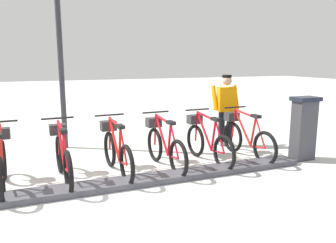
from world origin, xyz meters
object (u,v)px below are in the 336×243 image
object	(u,v)px
bike_docked_2	(164,145)
worker_near_rack	(226,107)
bike_docked_0	(245,137)
bike_docked_4	(63,156)
bike_docked_5	(2,162)
lamp_post	(59,23)
bike_docked_3	(116,150)
payment_kiosk	(304,127)
bike_docked_1	(207,141)

from	to	relation	value
bike_docked_2	worker_near_rack	world-z (taller)	worker_near_rack
bike_docked_0	bike_docked_2	size ratio (longest dim) A/B	1.00
worker_near_rack	bike_docked_4	bearing A→B (deg)	104.88
bike_docked_0	worker_near_rack	distance (m)	1.12
bike_docked_5	bike_docked_2	bearing A→B (deg)	-90.00
bike_docked_4	bike_docked_5	distance (m)	0.90
lamp_post	bike_docked_2	bearing A→B (deg)	-144.53
bike_docked_2	bike_docked_5	size ratio (longest dim) A/B	1.00
bike_docked_2	lamp_post	size ratio (longest dim) A/B	0.40
bike_docked_3	bike_docked_0	bearing A→B (deg)	-90.00
bike_docked_0	bike_docked_3	xyz separation A→B (m)	(0.00, 2.71, 0.00)
bike_docked_2	worker_near_rack	bearing A→B (deg)	-62.86
bike_docked_4	lamp_post	distance (m)	3.24
payment_kiosk	bike_docked_4	size ratio (longest dim) A/B	0.74
bike_docked_2	bike_docked_3	distance (m)	0.90
bike_docked_4	lamp_post	bearing A→B (deg)	-5.77
bike_docked_5	bike_docked_0	bearing A→B (deg)	-90.00
bike_docked_3	worker_near_rack	bearing A→B (deg)	-70.71
bike_docked_1	lamp_post	bearing A→B (deg)	48.22
payment_kiosk	worker_near_rack	distance (m)	1.79
bike_docked_2	bike_docked_4	xyz separation A→B (m)	(0.00, 1.81, 0.00)
lamp_post	worker_near_rack	bearing A→B (deg)	-109.14
payment_kiosk	bike_docked_2	bearing A→B (deg)	78.39
bike_docked_4	bike_docked_3	bearing A→B (deg)	-90.00
payment_kiosk	bike_docked_5	distance (m)	5.53
bike_docked_3	bike_docked_1	bearing A→B (deg)	-90.00
payment_kiosk	bike_docked_3	world-z (taller)	payment_kiosk
bike_docked_4	worker_near_rack	bearing A→B (deg)	-75.12
bike_docked_2	worker_near_rack	distance (m)	2.24
bike_docked_1	bike_docked_4	bearing A→B (deg)	90.00
bike_docked_0	bike_docked_4	bearing A→B (deg)	90.00
payment_kiosk	worker_near_rack	size ratio (longest dim) A/B	0.77
payment_kiosk	worker_near_rack	bearing A→B (deg)	28.02
payment_kiosk	bike_docked_1	distance (m)	1.98
bike_docked_3	bike_docked_5	size ratio (longest dim) A/B	1.00
bike_docked_0	worker_near_rack	xyz separation A→B (m)	(1.00, -0.14, 0.48)
bike_docked_1	bike_docked_4	xyz separation A→B (m)	(0.00, 2.71, 0.00)
bike_docked_1	payment_kiosk	bearing A→B (deg)	-106.93
bike_docked_4	bike_docked_5	size ratio (longest dim) A/B	1.00
lamp_post	bike_docked_5	bearing A→B (deg)	153.08
worker_near_rack	bike_docked_1	bearing A→B (deg)	133.74
bike_docked_4	payment_kiosk	bearing A→B (deg)	-97.10
bike_docked_1	worker_near_rack	xyz separation A→B (m)	(1.00, -1.04, 0.48)
bike_docked_4	worker_near_rack	size ratio (longest dim) A/B	1.04
bike_docked_0	lamp_post	world-z (taller)	lamp_post
payment_kiosk	bike_docked_1	bearing A→B (deg)	73.07
bike_docked_3	lamp_post	bearing A→B (deg)	17.00
worker_near_rack	bike_docked_5	bearing A→B (deg)	102.09
bike_docked_2	bike_docked_4	size ratio (longest dim) A/B	1.00
bike_docked_2	bike_docked_4	bearing A→B (deg)	90.00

